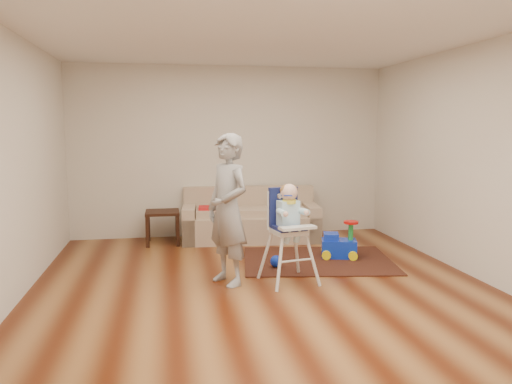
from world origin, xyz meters
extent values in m
plane|color=#461807|center=(0.00, 0.00, 0.00)|extent=(5.50, 5.50, 0.00)
cube|color=beige|center=(0.00, 2.75, 1.35)|extent=(5.00, 0.04, 2.70)
cube|color=beige|center=(-2.50, 0.00, 1.35)|extent=(0.04, 5.50, 2.70)
cube|color=beige|center=(2.50, 0.00, 1.35)|extent=(0.04, 5.50, 2.70)
cube|color=white|center=(0.00, 0.00, 2.70)|extent=(5.00, 5.50, 0.04)
cube|color=red|center=(-0.31, 2.25, 0.53)|extent=(0.49, 0.34, 0.04)
cube|color=black|center=(0.92, 0.92, 0.01)|extent=(2.10, 1.70, 0.02)
sphere|color=#0D2CC8|center=(0.30, 0.68, 0.09)|extent=(0.15, 0.15, 0.15)
cylinder|color=#0D2CC8|center=(0.26, 0.01, 1.00)|extent=(0.04, 0.12, 0.01)
imported|color=gray|center=(-0.35, 0.20, 0.84)|extent=(0.65, 0.73, 1.68)
camera|label=1|loc=(-1.02, -5.19, 1.74)|focal=35.00mm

